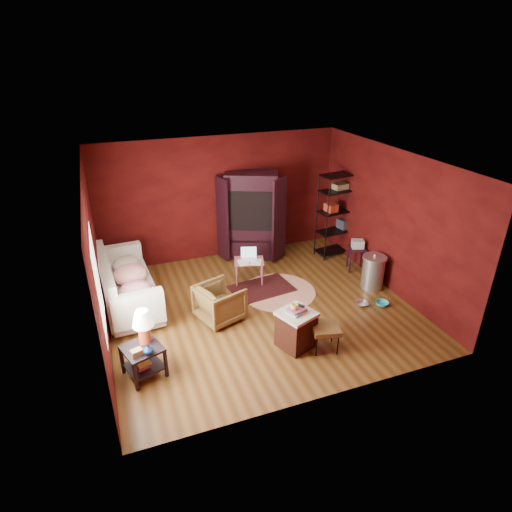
% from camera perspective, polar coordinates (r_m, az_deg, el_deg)
% --- Properties ---
extents(room, '(5.54, 5.04, 2.84)m').
position_cam_1_polar(room, '(7.54, 0.29, 2.03)').
color(room, brown).
rests_on(room, ground).
extents(sofa, '(0.62, 1.88, 0.73)m').
position_cam_1_polar(sofa, '(8.45, -17.07, -4.29)').
color(sofa, beige).
rests_on(sofa, ground).
extents(armchair, '(0.88, 0.91, 0.75)m').
position_cam_1_polar(armchair, '(7.74, -4.86, -6.00)').
color(armchair, black).
rests_on(armchair, ground).
extents(pet_bowl_steel, '(0.24, 0.09, 0.23)m').
position_cam_1_polar(pet_bowl_steel, '(8.48, 14.04, -5.72)').
color(pet_bowl_steel, silver).
rests_on(pet_bowl_steel, ground).
extents(pet_bowl_turquoise, '(0.26, 0.10, 0.25)m').
position_cam_1_polar(pet_bowl_turquoise, '(8.57, 16.53, -5.61)').
color(pet_bowl_turquoise, '#27A5B7').
rests_on(pet_bowl_turquoise, ground).
extents(vase, '(0.17, 0.17, 0.16)m').
position_cam_1_polar(vase, '(6.44, -14.19, -12.01)').
color(vase, '#0C1940').
rests_on(vase, side_table).
extents(mug, '(0.14, 0.12, 0.12)m').
position_cam_1_polar(mug, '(6.84, 5.14, -6.66)').
color(mug, '#ECE673').
rests_on(mug, hamper).
extents(side_table, '(0.67, 0.67, 1.06)m').
position_cam_1_polar(side_table, '(6.61, -14.86, -10.46)').
color(side_table, black).
rests_on(side_table, ground).
extents(sofa_cushions, '(1.04, 2.32, 0.95)m').
position_cam_1_polar(sofa_cushions, '(8.36, -17.08, -3.85)').
color(sofa_cushions, beige).
rests_on(sofa_cushions, sofa).
extents(hamper, '(0.69, 0.69, 0.75)m').
position_cam_1_polar(hamper, '(7.11, 5.35, -9.61)').
color(hamper, '#3B170D').
rests_on(hamper, ground).
extents(footstool, '(0.53, 0.53, 0.44)m').
position_cam_1_polar(footstool, '(7.08, 9.25, -9.59)').
color(footstool, black).
rests_on(footstool, ground).
extents(rug_round, '(1.63, 1.63, 0.01)m').
position_cam_1_polar(rug_round, '(8.72, 2.95, -4.77)').
color(rug_round, beige).
rests_on(rug_round, ground).
extents(rug_oriental, '(1.33, 0.97, 0.01)m').
position_cam_1_polar(rug_oriental, '(8.81, 0.77, -4.32)').
color(rug_oriental, '#431213').
rests_on(rug_oriental, ground).
extents(laptop_desk, '(0.70, 0.60, 0.75)m').
position_cam_1_polar(laptop_desk, '(8.86, -0.94, -0.87)').
color(laptop_desk, '#B15153').
rests_on(laptop_desk, ground).
extents(tv_armoire, '(1.46, 1.19, 2.01)m').
position_cam_1_polar(tv_armoire, '(9.80, -0.62, 5.61)').
color(tv_armoire, black).
rests_on(tv_armoire, ground).
extents(wire_shelving, '(1.01, 0.55, 1.96)m').
position_cam_1_polar(wire_shelving, '(10.09, 10.96, 5.90)').
color(wire_shelving, black).
rests_on(wire_shelving, ground).
extents(small_stand, '(0.46, 0.46, 0.72)m').
position_cam_1_polar(small_stand, '(9.59, 13.35, 1.08)').
color(small_stand, black).
rests_on(small_stand, ground).
extents(trash_can, '(0.58, 0.58, 0.76)m').
position_cam_1_polar(trash_can, '(9.02, 15.33, -2.07)').
color(trash_can, silver).
rests_on(trash_can, ground).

